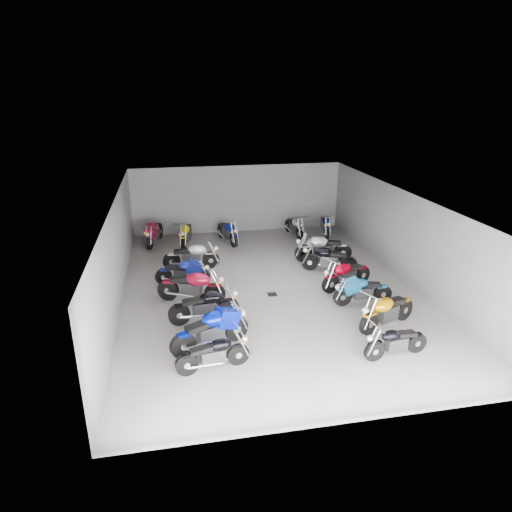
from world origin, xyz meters
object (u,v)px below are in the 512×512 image
object	(u,v)px
motorcycle_right_c	(362,291)
motorcycle_right_d	(346,275)
motorcycle_left_b	(211,330)
motorcycle_right_b	(387,311)
drain_grate	(272,294)
motorcycle_back_b	(186,234)
motorcycle_back_c	(228,232)
motorcycle_left_a	(214,353)
motorcycle_back_e	(294,226)
motorcycle_left_c	(205,306)
motorcycle_left_e	(183,272)
motorcycle_back_a	(154,232)
motorcycle_left_f	(192,256)
motorcycle_right_e	(329,259)
motorcycle_right_a	(395,342)
motorcycle_back_f	(325,225)
motorcycle_left_d	(192,286)
motorcycle_right_f	(323,248)

from	to	relation	value
motorcycle_right_c	motorcycle_right_d	world-z (taller)	motorcycle_right_d
motorcycle_left_b	motorcycle_right_b	xyz separation A→B (m)	(5.13, 0.19, -0.02)
drain_grate	motorcycle_right_d	xyz separation A→B (m)	(2.65, 0.03, 0.51)
motorcycle_back_b	motorcycle_back_c	xyz separation A→B (m)	(1.86, -0.05, 0.01)
drain_grate	motorcycle_left_a	distance (m)	4.69
motorcycle_back_b	motorcycle_back_e	size ratio (longest dim) A/B	1.07
motorcycle_left_c	motorcycle_left_e	world-z (taller)	motorcycle_left_c
motorcycle_left_b	motorcycle_back_b	xyz separation A→B (m)	(-0.25, 8.86, -0.04)
drain_grate	motorcycle_back_e	xyz separation A→B (m)	(2.49, 6.20, 0.47)
motorcycle_left_c	motorcycle_left_e	xyz separation A→B (m)	(-0.52, 2.89, -0.05)
motorcycle_left_e	motorcycle_back_a	xyz separation A→B (m)	(-1.09, 4.82, 0.06)
motorcycle_left_b	motorcycle_left_f	world-z (taller)	motorcycle_left_b
motorcycle_left_e	motorcycle_back_e	xyz separation A→B (m)	(5.40, 4.77, 0.00)
motorcycle_left_f	motorcycle_back_b	xyz separation A→B (m)	(-0.08, 2.95, -0.01)
motorcycle_left_a	motorcycle_right_e	xyz separation A→B (m)	(4.98, 5.64, 0.05)
motorcycle_right_b	motorcycle_right_e	distance (m)	4.45
motorcycle_left_b	motorcycle_back_b	bearing A→B (deg)	159.02
motorcycle_left_f	motorcycle_back_b	size ratio (longest dim) A/B	1.03
motorcycle_back_a	motorcycle_back_e	xyz separation A→B (m)	(6.49, -0.05, -0.06)
motorcycle_right_a	motorcycle_back_b	size ratio (longest dim) A/B	0.87
motorcycle_right_e	motorcycle_left_c	bearing A→B (deg)	145.16
motorcycle_left_e	motorcycle_right_e	distance (m)	5.50
motorcycle_back_f	motorcycle_left_e	bearing A→B (deg)	45.02
motorcycle_left_d	motorcycle_right_a	bearing A→B (deg)	70.40
motorcycle_left_d	motorcycle_left_f	bearing A→B (deg)	-162.36
motorcycle_left_a	motorcycle_back_b	distance (m)	9.87
motorcycle_left_f	motorcycle_left_a	bearing A→B (deg)	6.73
motorcycle_back_a	motorcycle_left_a	bearing A→B (deg)	113.82
motorcycle_back_c	motorcycle_left_d	bearing A→B (deg)	56.96
motorcycle_left_f	motorcycle_right_f	bearing A→B (deg)	93.73
motorcycle_right_d	motorcycle_back_a	size ratio (longest dim) A/B	0.94
motorcycle_right_b	motorcycle_right_f	distance (m)	5.55
motorcycle_left_d	motorcycle_right_b	bearing A→B (deg)	84.08
motorcycle_left_a	motorcycle_right_a	bearing A→B (deg)	76.96
motorcycle_right_f	motorcycle_back_c	bearing A→B (deg)	54.48
drain_grate	motorcycle_left_e	size ratio (longest dim) A/B	0.16
motorcycle_right_a	motorcycle_back_e	bearing A→B (deg)	-8.75
motorcycle_back_b	motorcycle_back_e	distance (m)	5.10
motorcycle_right_f	motorcycle_back_a	size ratio (longest dim) A/B	1.06
motorcycle_back_b	motorcycle_left_a	bearing A→B (deg)	102.51
motorcycle_back_b	motorcycle_back_e	bearing A→B (deg)	-164.88
motorcycle_back_f	motorcycle_back_c	bearing A→B (deg)	14.57
motorcycle_back_c	motorcycle_left_a	bearing A→B (deg)	65.89
motorcycle_left_a	motorcycle_left_b	size ratio (longest dim) A/B	0.86
motorcycle_right_e	motorcycle_back_a	xyz separation A→B (m)	(-6.58, 4.62, 0.03)
motorcycle_left_d	motorcycle_back_e	size ratio (longest dim) A/B	1.11
motorcycle_right_a	motorcycle_back_a	distance (m)	12.31
motorcycle_left_b	motorcycle_left_d	bearing A→B (deg)	163.99
motorcycle_right_c	motorcycle_left_c	bearing A→B (deg)	93.30
drain_grate	motorcycle_right_b	world-z (taller)	motorcycle_right_b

